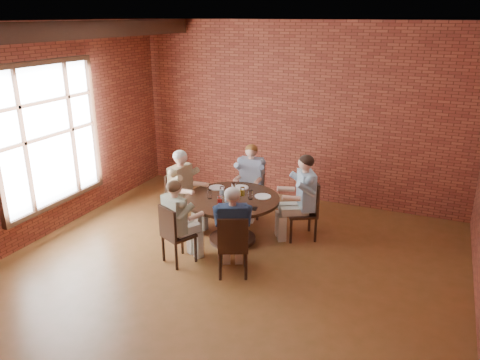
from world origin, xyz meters
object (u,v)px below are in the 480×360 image
at_px(diner_b, 250,181).
at_px(chair_b, 252,187).
at_px(dining_table, 232,210).
at_px(chair_d, 174,233).
at_px(smartphone, 255,209).
at_px(diner_e, 233,231).
at_px(chair_a, 307,207).
at_px(diner_a, 302,197).
at_px(diner_c, 184,190).
at_px(chair_c, 180,198).
at_px(chair_e, 233,244).
at_px(diner_d, 178,222).

bearing_deg(diner_b, chair_b, 90.00).
xyz_separation_m(dining_table, diner_b, (-0.13, 1.06, 0.13)).
distance_m(chair_d, smartphone, 1.24).
height_order(diner_e, smartphone, diner_e).
relative_size(chair_a, diner_a, 0.70).
xyz_separation_m(chair_b, diner_c, (-0.82, -1.03, 0.18)).
bearing_deg(chair_d, diner_a, -107.83).
xyz_separation_m(chair_b, chair_c, (-0.91, -1.02, 0.01)).
distance_m(diner_a, chair_c, 2.07).
height_order(chair_b, chair_d, chair_b).
bearing_deg(smartphone, dining_table, 140.89).
distance_m(chair_a, chair_e, 1.72).
bearing_deg(smartphone, chair_b, 104.34).
xyz_separation_m(diner_a, chair_b, (-1.11, 0.59, -0.20)).
height_order(chair_c, chair_d, chair_c).
bearing_deg(chair_a, dining_table, -90.00).
relative_size(chair_d, diner_e, 0.69).
distance_m(dining_table, chair_e, 1.11).
distance_m(dining_table, chair_a, 1.22).
relative_size(diner_a, diner_d, 1.10).
relative_size(dining_table, diner_c, 1.10).
distance_m(dining_table, diner_c, 0.97).
bearing_deg(diner_a, dining_table, -90.00).
distance_m(chair_b, chair_d, 2.19).
distance_m(dining_table, smartphone, 0.62).
relative_size(dining_table, smartphone, 11.51).
distance_m(diner_c, chair_e, 1.82).
xyz_separation_m(diner_a, chair_c, (-2.02, -0.43, -0.19)).
distance_m(chair_c, chair_e, 1.89).
relative_size(chair_b, smartphone, 7.11).
bearing_deg(chair_a, diner_c, -106.08).
bearing_deg(diner_c, smartphone, -98.42).
xyz_separation_m(diner_d, chair_e, (0.90, -0.07, -0.14)).
height_order(chair_d, diner_d, diner_d).
bearing_deg(chair_c, chair_e, -119.95).
xyz_separation_m(chair_a, chair_c, (-2.10, -0.48, -0.01)).
bearing_deg(smartphone, diner_d, -154.42).
distance_m(diner_b, diner_d, 2.03).
distance_m(diner_b, chair_c, 1.32).
relative_size(diner_a, smartphone, 10.74).
relative_size(chair_d, chair_e, 0.98).
distance_m(diner_a, chair_e, 1.66).
height_order(dining_table, diner_c, diner_c).
bearing_deg(dining_table, diner_a, 29.86).
height_order(dining_table, chair_c, chair_c).
relative_size(chair_a, diner_b, 0.74).
bearing_deg(diner_d, chair_a, -109.25).
distance_m(diner_c, smartphone, 1.51).
bearing_deg(chair_e, chair_c, -61.83).
bearing_deg(chair_b, chair_c, -138.41).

